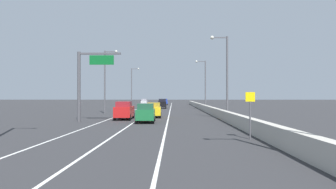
% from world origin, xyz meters
% --- Properties ---
extents(ground_plane, '(320.00, 320.00, 0.00)m').
position_xyz_m(ground_plane, '(0.00, 64.00, 0.00)').
color(ground_plane, '#2D2D30').
extents(lane_stripe_left, '(0.16, 130.00, 0.00)m').
position_xyz_m(lane_stripe_left, '(-5.50, 55.00, 0.00)').
color(lane_stripe_left, silver).
rests_on(lane_stripe_left, ground_plane).
extents(lane_stripe_center, '(0.16, 130.00, 0.00)m').
position_xyz_m(lane_stripe_center, '(-2.00, 55.00, 0.00)').
color(lane_stripe_center, silver).
rests_on(lane_stripe_center, ground_plane).
extents(lane_stripe_right, '(0.16, 130.00, 0.00)m').
position_xyz_m(lane_stripe_right, '(1.50, 55.00, 0.00)').
color(lane_stripe_right, silver).
rests_on(lane_stripe_right, ground_plane).
extents(jersey_barrier_right, '(0.60, 120.00, 1.10)m').
position_xyz_m(jersey_barrier_right, '(7.91, 40.00, 0.55)').
color(jersey_barrier_right, '#B2ADA3').
rests_on(jersey_barrier_right, ground_plane).
extents(overhead_sign_gantry, '(4.68, 0.36, 7.50)m').
position_xyz_m(overhead_sign_gantry, '(-7.26, 29.30, 4.73)').
color(overhead_sign_gantry, '#47474C').
rests_on(overhead_sign_gantry, ground_plane).
extents(speed_advisory_sign, '(0.60, 0.11, 3.00)m').
position_xyz_m(speed_advisory_sign, '(7.01, 16.79, 1.76)').
color(speed_advisory_sign, '#4C4C51').
rests_on(speed_advisory_sign, ground_plane).
extents(lamp_post_right_second, '(2.14, 0.44, 10.01)m').
position_xyz_m(lamp_post_right_second, '(8.33, 33.43, 5.75)').
color(lamp_post_right_second, '#4C4C51').
rests_on(lamp_post_right_second, ground_plane).
extents(lamp_post_right_third, '(2.14, 0.44, 10.01)m').
position_xyz_m(lamp_post_right_third, '(8.39, 57.94, 5.75)').
color(lamp_post_right_third, '#4C4C51').
rests_on(lamp_post_right_third, ground_plane).
extents(lamp_post_left_mid, '(2.14, 0.44, 10.01)m').
position_xyz_m(lamp_post_left_mid, '(-8.46, 44.33, 5.75)').
color(lamp_post_left_mid, '#4C4C51').
rests_on(lamp_post_left_mid, ground_plane).
extents(lamp_post_left_far, '(2.14, 0.44, 10.01)m').
position_xyz_m(lamp_post_left_far, '(-8.40, 73.75, 5.75)').
color(lamp_post_left_far, '#4C4C51').
rests_on(lamp_post_left_far, ground_plane).
extents(car_blue_0, '(1.90, 4.56, 1.91)m').
position_xyz_m(car_blue_0, '(-0.55, 90.85, 0.95)').
color(car_blue_0, '#1E389E').
rests_on(car_blue_0, ground_plane).
extents(car_green_1, '(1.98, 4.09, 1.98)m').
position_xyz_m(car_green_1, '(-0.75, 28.54, 0.99)').
color(car_green_1, '#196033').
rests_on(car_green_1, ground_plane).
extents(car_red_2, '(2.02, 4.59, 2.12)m').
position_xyz_m(car_red_2, '(-3.65, 32.54, 1.05)').
color(car_red_2, red).
rests_on(car_red_2, ground_plane).
extents(car_black_3, '(1.96, 4.78, 2.13)m').
position_xyz_m(car_black_3, '(-0.36, 64.20, 1.06)').
color(car_black_3, black).
rests_on(car_black_3, ground_plane).
extents(car_silver_4, '(1.80, 4.12, 1.95)m').
position_xyz_m(car_silver_4, '(-6.46, 85.13, 0.97)').
color(car_silver_4, '#B7B7BC').
rests_on(car_silver_4, ground_plane).
extents(car_yellow_5, '(2.00, 4.31, 1.92)m').
position_xyz_m(car_yellow_5, '(-0.40, 35.93, 0.96)').
color(car_yellow_5, gold).
rests_on(car_yellow_5, ground_plane).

